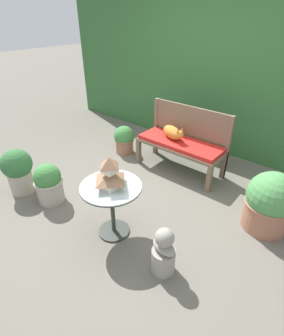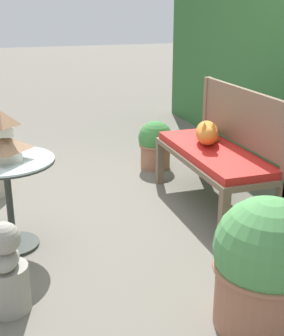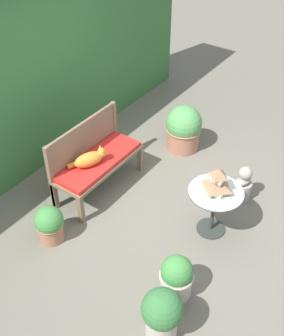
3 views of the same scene
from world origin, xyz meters
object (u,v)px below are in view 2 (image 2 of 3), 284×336
potted_plant_patio_mid (265,266)px  cat (208,133)px  garden_bust (7,272)px  garden_bench (213,158)px  pagoda_birdhouse (3,139)px  patio_table (7,179)px  potted_plant_table_far (155,144)px

potted_plant_patio_mid → cat: bearing=164.6°
garden_bust → garden_bench: bearing=128.4°
pagoda_birdhouse → garden_bust: 0.87m
potted_plant_patio_mid → garden_bench: bearing=163.5°
cat → garden_bust: size_ratio=0.89×
patio_table → potted_plant_table_far: bearing=129.7°
cat → pagoda_birdhouse: pagoda_birdhouse is taller
garden_bust → potted_plant_patio_mid: size_ratio=0.74×
potted_plant_patio_mid → pagoda_birdhouse: bearing=-137.1°
pagoda_birdhouse → potted_plant_table_far: size_ratio=0.68×
garden_bench → garden_bust: (0.88, -1.61, -0.18)m
patio_table → pagoda_birdhouse: (0.00, 0.00, 0.27)m
cat → potted_plant_patio_mid: bearing=7.1°
pagoda_birdhouse → potted_plant_table_far: pagoda_birdhouse is taller
garden_bench → cat: bearing=176.0°
patio_table → potted_plant_table_far: size_ratio=1.32×
cat → potted_plant_table_far: bearing=-149.5°
potted_plant_patio_mid → potted_plant_table_far: bearing=172.8°
pagoda_birdhouse → potted_plant_table_far: (-1.19, 1.44, -0.51)m
cat → pagoda_birdhouse: 1.60m
patio_table → garden_bust: (0.70, -0.06, -0.25)m
garden_bust → potted_plant_table_far: 2.42m
garden_bench → patio_table: patio_table is taller
patio_table → cat: bearing=101.8°
cat → pagoda_birdhouse: size_ratio=1.42×
patio_table → garden_bust: patio_table is taller
cat → patio_table: (0.32, -1.56, -0.09)m
garden_bust → potted_plant_table_far: bearing=151.4°
pagoda_birdhouse → garden_bust: pagoda_birdhouse is taller
potted_plant_table_far → potted_plant_patio_mid: 2.44m
garden_bench → pagoda_birdhouse: pagoda_birdhouse is taller
cat → potted_plant_patio_mid: 1.62m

